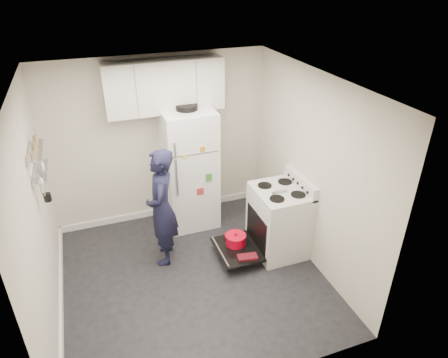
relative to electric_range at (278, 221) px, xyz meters
name	(u,v)px	position (x,y,z in m)	size (l,w,h in m)	color
room	(186,196)	(-1.29, -0.12, 0.74)	(3.21, 3.21, 2.51)	black
electric_range	(278,221)	(0.00, 0.00, 0.00)	(0.66, 0.76, 1.10)	silver
open_oven_door	(237,245)	(-0.58, 0.04, -0.28)	(0.55, 0.70, 0.22)	black
refrigerator	(190,168)	(-0.92, 1.10, 0.44)	(0.72, 0.74, 1.87)	white
upper_cabinets	(164,86)	(-1.16, 1.28, 1.63)	(1.60, 0.33, 0.70)	silver
wall_shelf_rack	(38,162)	(-2.78, 0.34, 1.21)	(0.14, 0.60, 0.61)	#B2B2B7
person	(162,208)	(-1.50, 0.34, 0.34)	(0.59, 0.38, 1.61)	black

